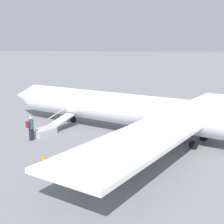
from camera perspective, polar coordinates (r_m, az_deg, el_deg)
ground_plane at (r=22.99m, az=9.30°, el=-4.85°), size 600.00×600.00×0.00m
airplane_main at (r=22.17m, az=11.62°, el=-0.60°), size 31.53×24.59×6.24m
boarding_stairs at (r=24.29m, az=-11.70°, el=-3.13°), size 1.95×4.14×1.60m
passenger at (r=22.79m, az=-14.65°, el=-2.62°), size 0.40×0.56×1.74m
traffic_cone_near_stairs at (r=18.68m, az=-12.29°, el=-8.18°), size 0.51×0.51×0.56m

